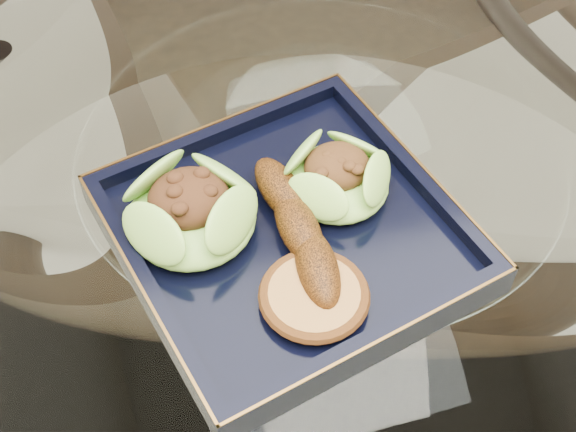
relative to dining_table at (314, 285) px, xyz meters
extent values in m
cylinder|color=white|center=(0.00, 0.00, 0.16)|extent=(1.10, 1.10, 0.01)
torus|color=black|center=(0.00, 0.00, 0.16)|extent=(1.13, 1.13, 0.02)
cylinder|color=black|center=(0.28, 0.28, -0.22)|extent=(0.04, 0.04, 0.75)
cylinder|color=black|center=(-0.28, 0.28, -0.22)|extent=(0.04, 0.04, 0.75)
cube|color=black|center=(0.12, 0.47, -0.09)|extent=(0.56, 0.56, 0.04)
cylinder|color=black|center=(-0.01, 0.23, -0.35)|extent=(0.03, 0.03, 0.49)
cylinder|color=black|center=(0.36, 0.34, -0.35)|extent=(0.03, 0.03, 0.49)
cylinder|color=black|center=(-0.12, 0.60, -0.35)|extent=(0.03, 0.03, 0.49)
cylinder|color=black|center=(0.25, 0.71, -0.35)|extent=(0.03, 0.03, 0.49)
cube|color=black|center=(-0.05, -0.06, 0.17)|extent=(0.33, 0.33, 0.02)
ellipsoid|color=#75AF32|center=(-0.12, -0.03, 0.20)|extent=(0.13, 0.13, 0.04)
ellipsoid|color=#64AA31|center=(0.01, -0.03, 0.20)|extent=(0.12, 0.12, 0.03)
ellipsoid|color=#5E2E09|center=(-0.04, -0.07, 0.20)|extent=(0.05, 0.16, 0.03)
cylinder|color=#C17C40|center=(-0.04, -0.13, 0.19)|extent=(0.08, 0.08, 0.01)
camera|label=1|loc=(-0.15, -0.46, 0.72)|focal=50.00mm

